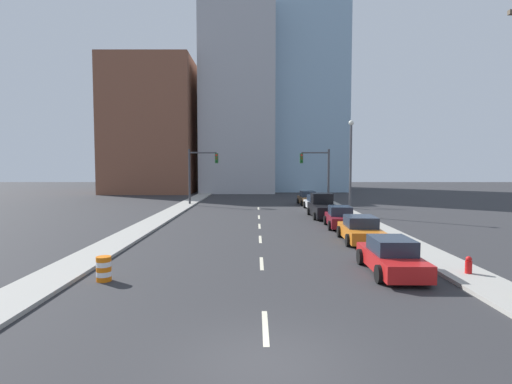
{
  "coord_description": "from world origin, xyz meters",
  "views": [
    {
      "loc": [
        -0.25,
        -8.63,
        4.4
      ],
      "look_at": [
        -0.18,
        24.97,
        2.2
      ],
      "focal_mm": 28.0,
      "sensor_mm": 36.0,
      "label": 1
    }
  ],
  "objects_px": {
    "traffic_barrel": "(103,269)",
    "sedan_maroon": "(339,218)",
    "sedan_brown": "(307,199)",
    "pickup_truck_black": "(322,208)",
    "traffic_signal_left": "(196,170)",
    "sedan_white": "(316,203)",
    "traffic_signal_right": "(320,170)",
    "sedan_orange": "(359,230)",
    "sedan_red": "(390,257)",
    "street_lamp": "(350,161)",
    "fire_hydrant": "(467,267)"
  },
  "relations": [
    {
      "from": "traffic_barrel",
      "to": "fire_hydrant",
      "type": "height_order",
      "value": "traffic_barrel"
    },
    {
      "from": "traffic_signal_left",
      "to": "sedan_brown",
      "type": "height_order",
      "value": "traffic_signal_left"
    },
    {
      "from": "sedan_maroon",
      "to": "sedan_brown",
      "type": "bearing_deg",
      "value": 93.82
    },
    {
      "from": "fire_hydrant",
      "to": "sedan_maroon",
      "type": "height_order",
      "value": "sedan_maroon"
    },
    {
      "from": "sedan_brown",
      "to": "pickup_truck_black",
      "type": "bearing_deg",
      "value": -93.8
    },
    {
      "from": "traffic_signal_left",
      "to": "fire_hydrant",
      "type": "xyz_separation_m",
      "value": [
        14.98,
        -29.08,
        -3.57
      ]
    },
    {
      "from": "traffic_signal_right",
      "to": "sedan_brown",
      "type": "xyz_separation_m",
      "value": [
        -1.37,
        0.54,
        -3.29
      ]
    },
    {
      "from": "traffic_signal_right",
      "to": "sedan_maroon",
      "type": "bearing_deg",
      "value": -94.3
    },
    {
      "from": "sedan_orange",
      "to": "sedan_maroon",
      "type": "relative_size",
      "value": 1.09
    },
    {
      "from": "traffic_barrel",
      "to": "sedan_orange",
      "type": "xyz_separation_m",
      "value": [
        11.89,
        7.94,
        0.21
      ]
    },
    {
      "from": "street_lamp",
      "to": "pickup_truck_black",
      "type": "bearing_deg",
      "value": -166.0
    },
    {
      "from": "sedan_red",
      "to": "pickup_truck_black",
      "type": "distance_m",
      "value": 17.95
    },
    {
      "from": "fire_hydrant",
      "to": "sedan_white",
      "type": "relative_size",
      "value": 0.18
    },
    {
      "from": "traffic_signal_right",
      "to": "sedan_brown",
      "type": "bearing_deg",
      "value": 158.43
    },
    {
      "from": "traffic_signal_right",
      "to": "sedan_red",
      "type": "height_order",
      "value": "traffic_signal_right"
    },
    {
      "from": "sedan_white",
      "to": "sedan_brown",
      "type": "distance_m",
      "value": 5.16
    },
    {
      "from": "traffic_signal_right",
      "to": "sedan_maroon",
      "type": "xyz_separation_m",
      "value": [
        -1.23,
        -16.32,
        -3.29
      ]
    },
    {
      "from": "traffic_signal_right",
      "to": "sedan_white",
      "type": "bearing_deg",
      "value": -103.65
    },
    {
      "from": "sedan_red",
      "to": "sedan_white",
      "type": "xyz_separation_m",
      "value": [
        0.56,
        23.87,
        -0.0
      ]
    },
    {
      "from": "street_lamp",
      "to": "sedan_orange",
      "type": "xyz_separation_m",
      "value": [
        -2.16,
        -11.75,
        -4.15
      ]
    },
    {
      "from": "traffic_signal_right",
      "to": "sedan_orange",
      "type": "xyz_separation_m",
      "value": [
        -1.17,
        -21.68,
        -3.3
      ]
    },
    {
      "from": "sedan_red",
      "to": "pickup_truck_black",
      "type": "height_order",
      "value": "pickup_truck_black"
    },
    {
      "from": "sedan_orange",
      "to": "traffic_signal_left",
      "type": "bearing_deg",
      "value": 122.6
    },
    {
      "from": "traffic_signal_left",
      "to": "street_lamp",
      "type": "bearing_deg",
      "value": -33.87
    },
    {
      "from": "sedan_orange",
      "to": "pickup_truck_black",
      "type": "relative_size",
      "value": 0.85
    },
    {
      "from": "sedan_orange",
      "to": "sedan_maroon",
      "type": "height_order",
      "value": "sedan_maroon"
    },
    {
      "from": "sedan_orange",
      "to": "sedan_brown",
      "type": "xyz_separation_m",
      "value": [
        -0.19,
        22.22,
        0.01
      ]
    },
    {
      "from": "fire_hydrant",
      "to": "sedan_brown",
      "type": "distance_m",
      "value": 29.73
    },
    {
      "from": "traffic_signal_right",
      "to": "sedan_white",
      "type": "distance_m",
      "value": 5.79
    },
    {
      "from": "traffic_barrel",
      "to": "street_lamp",
      "type": "xyz_separation_m",
      "value": [
        14.05,
        19.69,
        4.36
      ]
    },
    {
      "from": "traffic_signal_left",
      "to": "sedan_white",
      "type": "relative_size",
      "value": 1.32
    },
    {
      "from": "sedan_red",
      "to": "sedan_maroon",
      "type": "xyz_separation_m",
      "value": [
        0.46,
        12.17,
        0.02
      ]
    },
    {
      "from": "traffic_signal_left",
      "to": "sedan_white",
      "type": "bearing_deg",
      "value": -20.0
    },
    {
      "from": "traffic_signal_left",
      "to": "fire_hydrant",
      "type": "distance_m",
      "value": 32.91
    },
    {
      "from": "sedan_white",
      "to": "sedan_brown",
      "type": "height_order",
      "value": "sedan_brown"
    },
    {
      "from": "pickup_truck_black",
      "to": "sedan_brown",
      "type": "distance_m",
      "value": 11.08
    },
    {
      "from": "traffic_signal_left",
      "to": "pickup_truck_black",
      "type": "height_order",
      "value": "traffic_signal_left"
    },
    {
      "from": "traffic_barrel",
      "to": "sedan_maroon",
      "type": "bearing_deg",
      "value": 48.33
    },
    {
      "from": "street_lamp",
      "to": "sedan_white",
      "type": "relative_size",
      "value": 1.75
    },
    {
      "from": "fire_hydrant",
      "to": "pickup_truck_black",
      "type": "height_order",
      "value": "pickup_truck_black"
    },
    {
      "from": "traffic_barrel",
      "to": "street_lamp",
      "type": "relative_size",
      "value": 0.11
    },
    {
      "from": "street_lamp",
      "to": "fire_hydrant",
      "type": "distance_m",
      "value": 19.66
    },
    {
      "from": "sedan_orange",
      "to": "traffic_barrel",
      "type": "bearing_deg",
      "value": -143.88
    },
    {
      "from": "traffic_signal_left",
      "to": "sedan_red",
      "type": "height_order",
      "value": "traffic_signal_left"
    },
    {
      "from": "traffic_barrel",
      "to": "sedan_brown",
      "type": "xyz_separation_m",
      "value": [
        11.7,
        30.16,
        0.22
      ]
    },
    {
      "from": "sedan_orange",
      "to": "sedan_brown",
      "type": "distance_m",
      "value": 22.22
    },
    {
      "from": "traffic_signal_right",
      "to": "sedan_orange",
      "type": "bearing_deg",
      "value": -93.1
    },
    {
      "from": "traffic_signal_right",
      "to": "sedan_maroon",
      "type": "relative_size",
      "value": 1.45
    },
    {
      "from": "sedan_orange",
      "to": "pickup_truck_black",
      "type": "distance_m",
      "value": 11.14
    },
    {
      "from": "sedan_maroon",
      "to": "pickup_truck_black",
      "type": "height_order",
      "value": "pickup_truck_black"
    }
  ]
}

